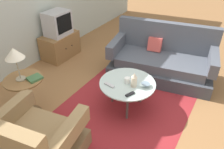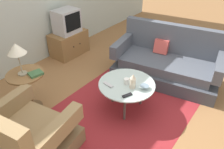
% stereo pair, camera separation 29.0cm
% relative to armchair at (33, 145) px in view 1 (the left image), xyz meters
% --- Properties ---
extents(ground_plane, '(16.00, 16.00, 0.00)m').
position_rel_armchair_xyz_m(ground_plane, '(1.37, -0.47, -0.31)').
color(ground_plane, olive).
extents(back_wall, '(9.00, 0.12, 2.70)m').
position_rel_armchair_xyz_m(back_wall, '(1.37, 1.94, 1.04)').
color(back_wall, '#B2BCB2').
rests_on(back_wall, ground).
extents(area_rug, '(2.58, 1.86, 0.00)m').
position_rel_armchair_xyz_m(area_rug, '(1.45, -0.45, -0.31)').
color(area_rug, maroon).
rests_on(area_rug, ground).
extents(armchair, '(1.05, 1.10, 0.94)m').
position_rel_armchair_xyz_m(armchair, '(0.00, 0.00, 0.00)').
color(armchair, brown).
rests_on(armchair, ground).
extents(couch, '(1.20, 2.00, 0.97)m').
position_rel_armchair_xyz_m(couch, '(2.61, -0.56, -0.00)').
color(couch, '#3E424B').
rests_on(couch, ground).
extents(coffee_table, '(0.85, 0.85, 0.47)m').
position_rel_armchair_xyz_m(coffee_table, '(1.45, -0.45, 0.12)').
color(coffee_table, '#B2C6C1').
rests_on(coffee_table, ground).
extents(side_table, '(0.54, 0.54, 0.64)m').
position_rel_armchair_xyz_m(side_table, '(0.56, 0.74, 0.15)').
color(side_table, olive).
rests_on(side_table, ground).
extents(tv_stand, '(0.79, 0.51, 0.52)m').
position_rel_armchair_xyz_m(tv_stand, '(2.19, 1.60, -0.05)').
color(tv_stand, olive).
rests_on(tv_stand, ground).
extents(television, '(0.51, 0.40, 0.50)m').
position_rel_armchair_xyz_m(television, '(2.19, 1.59, 0.46)').
color(television, '#B7B7BC').
rests_on(television, tv_stand).
extents(table_lamp, '(0.25, 0.25, 0.48)m').
position_rel_armchair_xyz_m(table_lamp, '(0.54, 0.75, 0.72)').
color(table_lamp, '#9E937A').
rests_on(table_lamp, side_table).
extents(vase, '(0.09, 0.09, 0.23)m').
position_rel_armchair_xyz_m(vase, '(1.42, -0.57, 0.27)').
color(vase, beige).
rests_on(vase, coffee_table).
extents(mug, '(0.13, 0.08, 0.09)m').
position_rel_armchair_xyz_m(mug, '(1.45, -0.45, 0.20)').
color(mug, white).
rests_on(mug, coffee_table).
extents(bowl, '(0.13, 0.13, 0.05)m').
position_rel_armchair_xyz_m(bowl, '(1.51, -0.72, 0.18)').
color(bowl, slate).
rests_on(bowl, coffee_table).
extents(tv_remote_dark, '(0.15, 0.10, 0.02)m').
position_rel_armchair_xyz_m(tv_remote_dark, '(1.22, -0.62, 0.17)').
color(tv_remote_dark, black).
rests_on(tv_remote_dark, coffee_table).
extents(tv_remote_silver, '(0.08, 0.18, 0.02)m').
position_rel_armchair_xyz_m(tv_remote_silver, '(1.25, -0.26, 0.17)').
color(tv_remote_silver, '#B2B2B7').
rests_on(tv_remote_silver, coffee_table).
extents(book, '(0.22, 0.19, 0.03)m').
position_rel_armchair_xyz_m(book, '(0.64, 0.59, 0.35)').
color(book, '#3D663D').
rests_on(book, side_table).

